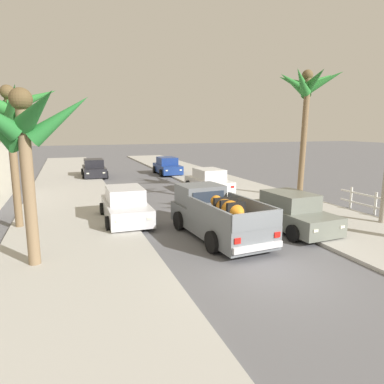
{
  "coord_description": "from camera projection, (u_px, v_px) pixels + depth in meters",
  "views": [
    {
      "loc": [
        -5.44,
        -8.02,
        4.12
      ],
      "look_at": [
        -0.06,
        6.61,
        1.2
      ],
      "focal_mm": 32.0,
      "sensor_mm": 36.0,
      "label": 1
    }
  ],
  "objects": [
    {
      "name": "pickup_truck",
      "position": [
        216.0,
        215.0,
        13.14
      ],
      "size": [
        2.49,
        5.34,
        1.8
      ],
      "color": "slate",
      "rests_on": "ground"
    },
    {
      "name": "curb_left",
      "position": [
        91.0,
        200.0,
        19.62
      ],
      "size": [
        0.16,
        60.0,
        0.1
      ],
      "primitive_type": "cube",
      "color": "silver",
      "rests_on": "ground"
    },
    {
      "name": "sidewalk_left",
      "position": [
        71.0,
        201.0,
        19.26
      ],
      "size": [
        4.95,
        60.0,
        0.12
      ],
      "primitive_type": "cube",
      "color": "#B2AFA8",
      "rests_on": "ground"
    },
    {
      "name": "palm_tree_left_mid",
      "position": [
        24.0,
        125.0,
        9.57
      ],
      "size": [
        3.85,
        3.57,
        5.27
      ],
      "color": "#846B4C",
      "rests_on": "ground"
    },
    {
      "name": "sidewalk_right",
      "position": [
        240.0,
        190.0,
        22.87
      ],
      "size": [
        4.95,
        60.0,
        0.12
      ],
      "primitive_type": "cube",
      "color": "#B2AFA8",
      "rests_on": "ground"
    },
    {
      "name": "palm_tree_right_mid",
      "position": [
        8.0,
        109.0,
        13.31
      ],
      "size": [
        3.77,
        3.78,
        5.87
      ],
      "color": "brown",
      "rests_on": "ground"
    },
    {
      "name": "curb_right",
      "position": [
        225.0,
        191.0,
        22.51
      ],
      "size": [
        0.16,
        60.0,
        0.1
      ],
      "primitive_type": "cube",
      "color": "silver",
      "rests_on": "ground"
    },
    {
      "name": "car_right_near",
      "position": [
        94.0,
        169.0,
        29.0
      ],
      "size": [
        2.06,
        4.28,
        1.54
      ],
      "color": "black",
      "rests_on": "ground"
    },
    {
      "name": "car_right_mid",
      "position": [
        126.0,
        206.0,
        15.23
      ],
      "size": [
        2.07,
        4.28,
        1.54
      ],
      "color": "silver",
      "rests_on": "ground"
    },
    {
      "name": "car_left_near",
      "position": [
        290.0,
        212.0,
        14.01
      ],
      "size": [
        2.18,
        4.33,
        1.54
      ],
      "color": "slate",
      "rests_on": "ground"
    },
    {
      "name": "ground_plane",
      "position": [
        272.0,
        271.0,
        10.0
      ],
      "size": [
        160.0,
        160.0,
        0.0
      ],
      "primitive_type": "plane",
      "color": "slate"
    },
    {
      "name": "palm_tree_right_fore",
      "position": [
        307.0,
        90.0,
        19.01
      ],
      "size": [
        3.54,
        3.62,
        7.35
      ],
      "color": "brown",
      "rests_on": "ground"
    },
    {
      "name": "car_left_far",
      "position": [
        167.0,
        166.0,
        30.82
      ],
      "size": [
        2.1,
        4.29,
        1.54
      ],
      "color": "navy",
      "rests_on": "ground"
    },
    {
      "name": "car_left_mid",
      "position": [
        209.0,
        181.0,
        22.18
      ],
      "size": [
        2.1,
        4.29,
        1.54
      ],
      "color": "silver",
      "rests_on": "ground"
    }
  ]
}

